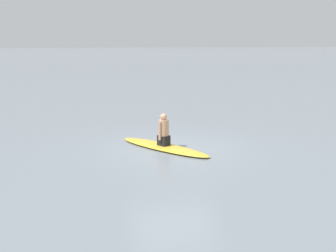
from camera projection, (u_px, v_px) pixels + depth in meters
name	position (u px, v px, depth m)	size (l,w,h in m)	color
ground_plane	(174.00, 148.00, 11.79)	(400.00, 400.00, 0.00)	gray
surfboard	(164.00, 147.00, 11.77)	(3.25, 0.72, 0.10)	gold
person_paddler	(164.00, 131.00, 11.68)	(0.39, 0.38, 0.93)	black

